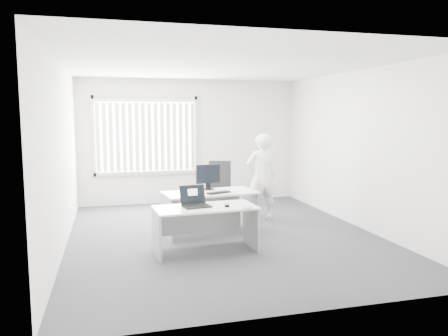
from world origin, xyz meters
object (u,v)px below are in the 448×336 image
object	(u,v)px
office_chair	(219,198)
person	(261,177)
desk_near	(205,219)
monitor	(208,177)
desk_far	(210,203)
laptop	(196,197)

from	to	relation	value
office_chair	person	size ratio (longest dim) A/B	0.65
person	office_chair	bearing A→B (deg)	-44.11
desk_near	person	size ratio (longest dim) A/B	0.92
person	monitor	distance (m)	1.27
desk_near	desk_far	size ratio (longest dim) A/B	0.93
office_chair	laptop	xyz separation A→B (m)	(-0.92, -2.33, 0.49)
desk_near	desk_far	bearing A→B (deg)	69.50
desk_near	laptop	bearing A→B (deg)	171.76
desk_near	office_chair	bearing A→B (deg)	67.52
person	laptop	distance (m)	2.35
office_chair	monitor	world-z (taller)	monitor
office_chair	person	distance (m)	1.05
desk_far	laptop	xyz separation A→B (m)	(-0.43, -0.99, 0.31)
person	laptop	xyz separation A→B (m)	(-1.61, -1.71, -0.00)
desk_near	desk_far	world-z (taller)	desk_far
desk_far	person	bearing A→B (deg)	24.11
desk_near	person	distance (m)	2.30
office_chair	laptop	size ratio (longest dim) A/B	2.77
desk_far	office_chair	world-z (taller)	office_chair
desk_near	person	bearing A→B (deg)	45.55
desk_far	person	size ratio (longest dim) A/B	0.99
desk_near	laptop	xyz separation A→B (m)	(-0.13, 0.01, 0.34)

